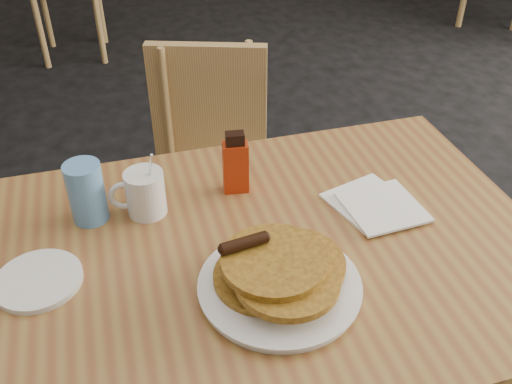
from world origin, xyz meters
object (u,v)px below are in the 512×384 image
main_table (253,265)px  coffee_mug (144,192)px  pancake_plate (279,278)px  blue_tumbler (87,192)px  chair_main_far (214,154)px  syrup_bottle (236,164)px

main_table → coffee_mug: bearing=140.4°
pancake_plate → coffee_mug: size_ratio=1.91×
blue_tumbler → main_table: bearing=-28.2°
main_table → coffee_mug: size_ratio=8.29×
main_table → pancake_plate: size_ratio=4.33×
chair_main_far → syrup_bottle: syrup_bottle is taller
coffee_mug → syrup_bottle: 0.21m
blue_tumbler → pancake_plate: bearing=-39.8°
main_table → syrup_bottle: syrup_bottle is taller
chair_main_far → syrup_bottle: 0.63m
chair_main_far → blue_tumbler: size_ratio=6.31×
chair_main_far → syrup_bottle: (-0.02, -0.55, 0.32)m
pancake_plate → coffee_mug: 0.36m
main_table → chair_main_far: 0.78m
chair_main_far → pancake_plate: pancake_plate is taller
pancake_plate → blue_tumbler: blue_tumbler is taller
pancake_plate → coffee_mug: coffee_mug is taller
coffee_mug → pancake_plate: bearing=-50.0°
main_table → blue_tumbler: size_ratio=9.69×
chair_main_far → blue_tumbler: (-0.34, -0.58, 0.32)m
main_table → chair_main_far: chair_main_far is taller
coffee_mug → syrup_bottle: bearing=12.7°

